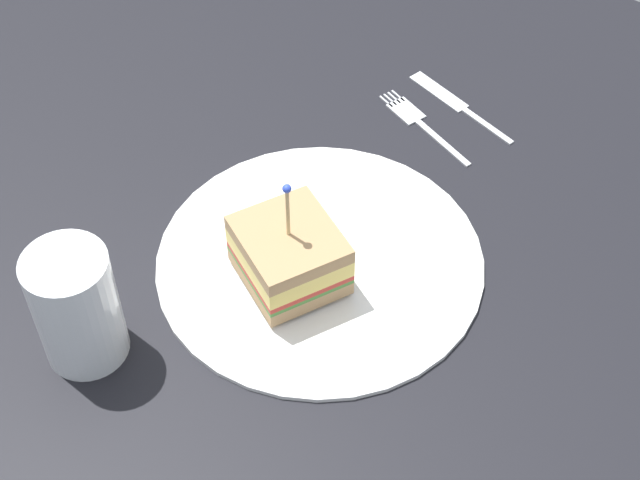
# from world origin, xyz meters

# --- Properties ---
(ground_plane) EXTENTS (1.02, 1.02, 0.02)m
(ground_plane) POSITION_xyz_m (0.00, 0.00, -0.01)
(ground_plane) COLOR black
(plate) EXTENTS (0.28, 0.28, 0.01)m
(plate) POSITION_xyz_m (0.00, 0.00, 0.00)
(plate) COLOR white
(plate) RESTS_ON ground_plane
(sandwich_half_center) EXTENTS (0.10, 0.11, 0.10)m
(sandwich_half_center) POSITION_xyz_m (0.03, -0.01, 0.03)
(sandwich_half_center) COLOR tan
(sandwich_half_center) RESTS_ON plate
(drink_glass) EXTENTS (0.06, 0.06, 0.10)m
(drink_glass) POSITION_xyz_m (0.17, -0.10, 0.05)
(drink_glass) COLOR gold
(drink_glass) RESTS_ON ground_plane
(fork) EXTENTS (0.05, 0.12, 0.00)m
(fork) POSITION_xyz_m (-0.20, -0.03, 0.00)
(fork) COLOR silver
(fork) RESTS_ON ground_plane
(knife) EXTENTS (0.05, 0.13, 0.00)m
(knife) POSITION_xyz_m (-0.24, -0.01, 0.00)
(knife) COLOR silver
(knife) RESTS_ON ground_plane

